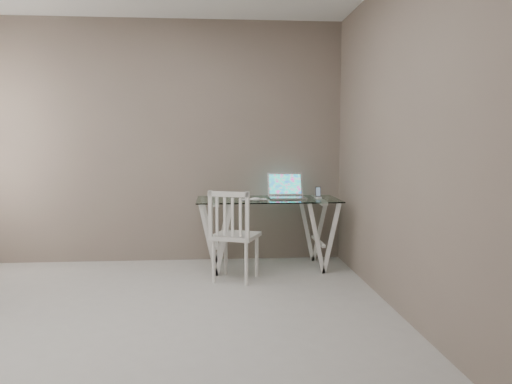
% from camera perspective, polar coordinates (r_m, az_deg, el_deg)
% --- Properties ---
extents(room, '(4.50, 4.52, 2.71)m').
position_cam_1_polar(room, '(3.53, -15.28, 11.57)').
color(room, '#ABA9A4').
rests_on(room, ground).
extents(desk, '(1.50, 0.70, 0.75)m').
position_cam_1_polar(desk, '(5.36, 1.35, -4.65)').
color(desk, silver).
rests_on(desk, ground).
extents(chair, '(0.53, 0.53, 0.89)m').
position_cam_1_polar(chair, '(4.80, -2.65, -4.54)').
color(chair, silver).
rests_on(chair, ground).
extents(laptop, '(0.39, 0.36, 0.26)m').
position_cam_1_polar(laptop, '(5.42, 3.48, 0.01)').
color(laptop, silver).
rests_on(laptop, desk).
extents(keyboard, '(0.29, 0.13, 0.01)m').
position_cam_1_polar(keyboard, '(5.20, -0.31, -0.87)').
color(keyboard, silver).
rests_on(keyboard, desk).
extents(mouse, '(0.11, 0.07, 0.04)m').
position_cam_1_polar(mouse, '(5.11, -0.07, -0.82)').
color(mouse, white).
rests_on(mouse, desk).
extents(phone_dock, '(0.07, 0.07, 0.12)m').
position_cam_1_polar(phone_dock, '(5.42, 7.12, -0.33)').
color(phone_dock, white).
rests_on(phone_dock, desk).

